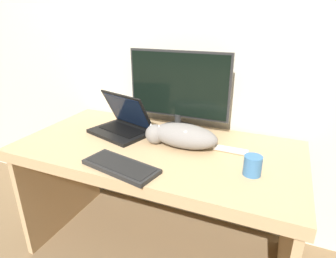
{
  "coord_description": "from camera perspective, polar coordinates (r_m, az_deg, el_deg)",
  "views": [
    {
      "loc": [
        0.59,
        -0.85,
        1.36
      ],
      "look_at": [
        0.08,
        0.34,
        0.84
      ],
      "focal_mm": 30.0,
      "sensor_mm": 36.0,
      "label": 1
    }
  ],
  "objects": [
    {
      "name": "wall_back",
      "position": [
        1.77,
        3.86,
        19.85
      ],
      "size": [
        6.4,
        0.06,
        2.6
      ],
      "color": "beige",
      "rests_on": "ground_plane"
    },
    {
      "name": "desk",
      "position": [
        1.58,
        -2.14,
        -8.23
      ],
      "size": [
        1.5,
        0.75,
        0.72
      ],
      "color": "tan",
      "rests_on": "ground_plane"
    },
    {
      "name": "monitor",
      "position": [
        1.64,
        2.13,
        7.8
      ],
      "size": [
        0.6,
        0.21,
        0.47
      ],
      "color": "#282828",
      "rests_on": "desk"
    },
    {
      "name": "laptop",
      "position": [
        1.68,
        -9.23,
        0.81
      ],
      "size": [
        0.39,
        0.33,
        0.24
      ],
      "rotation": [
        0.0,
        0.0,
        -0.3
      ],
      "color": "black",
      "rests_on": "desk"
    },
    {
      "name": "external_keyboard",
      "position": [
        1.3,
        -9.59,
        -7.49
      ],
      "size": [
        0.38,
        0.22,
        0.02
      ],
      "rotation": [
        0.0,
        0.0,
        -0.21
      ],
      "color": "black",
      "rests_on": "desk"
    },
    {
      "name": "cat",
      "position": [
        1.47,
        2.75,
        -1.28
      ],
      "size": [
        0.54,
        0.18,
        0.13
      ],
      "rotation": [
        0.0,
        0.0,
        -0.02
      ],
      "color": "gray",
      "rests_on": "desk"
    },
    {
      "name": "coffee_mug",
      "position": [
        1.28,
        16.81,
        -7.11
      ],
      "size": [
        0.08,
        0.08,
        0.09
      ],
      "color": "teal",
      "rests_on": "desk"
    }
  ]
}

